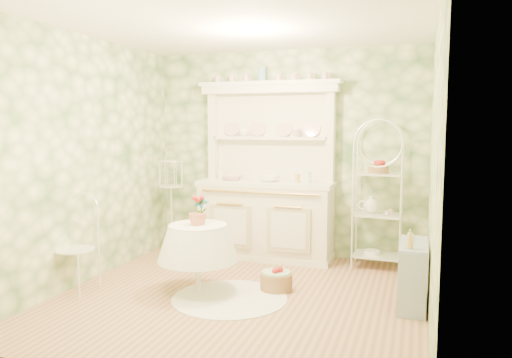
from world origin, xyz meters
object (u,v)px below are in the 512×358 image
(birdcage_stand, at_px, (171,202))
(floor_basket, at_px, (276,280))
(side_shelf, at_px, (413,274))
(bakers_rack, at_px, (378,194))
(kitchen_dresser, at_px, (266,171))
(cafe_chair, at_px, (75,250))
(round_table, at_px, (198,259))

(birdcage_stand, xyz_separation_m, floor_basket, (1.79, -1.08, -0.58))
(floor_basket, bearing_deg, side_shelf, -1.37)
(bakers_rack, xyz_separation_m, floor_basket, (-0.93, -1.20, -0.79))
(kitchen_dresser, relative_size, cafe_chair, 2.59)
(side_shelf, xyz_separation_m, floor_basket, (-1.37, 0.03, -0.20))
(bakers_rack, distance_m, cafe_chair, 3.50)
(birdcage_stand, height_order, floor_basket, birdcage_stand)
(bakers_rack, bearing_deg, kitchen_dresser, -176.17)
(side_shelf, bearing_deg, cafe_chair, -174.96)
(round_table, height_order, floor_basket, round_table)
(round_table, distance_m, birdcage_stand, 1.77)
(cafe_chair, bearing_deg, side_shelf, 9.06)
(floor_basket, bearing_deg, kitchen_dresser, 111.95)
(round_table, distance_m, floor_basket, 0.85)
(kitchen_dresser, distance_m, bakers_rack, 1.44)
(kitchen_dresser, xyz_separation_m, cafe_chair, (-1.48, -1.91, -0.70))
(side_shelf, height_order, floor_basket, side_shelf)
(side_shelf, relative_size, floor_basket, 2.09)
(bakers_rack, xyz_separation_m, cafe_chair, (-2.89, -1.91, -0.46))
(side_shelf, distance_m, cafe_chair, 3.40)
(kitchen_dresser, bearing_deg, cafe_chair, -127.75)
(side_shelf, relative_size, round_table, 1.04)
(cafe_chair, distance_m, floor_basket, 2.11)
(cafe_chair, bearing_deg, floor_basket, 17.42)
(side_shelf, bearing_deg, kitchen_dresser, 139.85)
(cafe_chair, bearing_deg, bakers_rack, 31.01)
(side_shelf, xyz_separation_m, cafe_chair, (-3.33, -0.68, 0.13))
(bakers_rack, xyz_separation_m, birdcage_stand, (-2.72, -0.12, -0.20))
(kitchen_dresser, xyz_separation_m, floor_basket, (0.48, -1.20, -1.03))
(bakers_rack, bearing_deg, floor_basket, -123.81)
(side_shelf, relative_size, birdcage_stand, 0.53)
(bakers_rack, xyz_separation_m, round_table, (-1.68, -1.52, -0.55))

